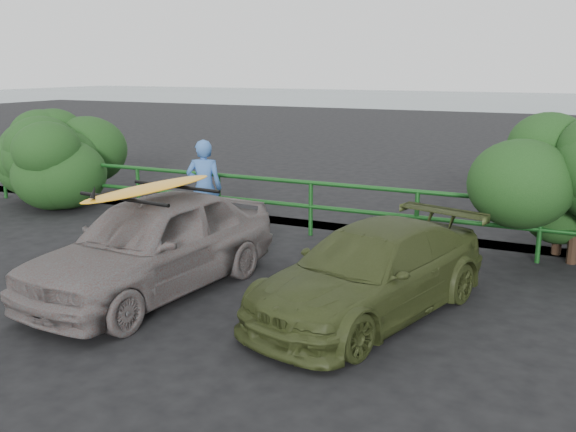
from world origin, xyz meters
name	(u,v)px	position (x,y,z in m)	size (l,w,h in m)	color
ground	(79,318)	(0.00, 0.00, 0.00)	(80.00, 80.00, 0.00)	black
ocean	(534,99)	(0.00, 60.00, 0.00)	(200.00, 200.00, 0.00)	slate
guardrail	(263,203)	(0.00, 5.00, 0.52)	(14.00, 0.08, 1.04)	#144717
shrub_left	(85,162)	(-4.80, 5.40, 0.96)	(3.20, 2.40, 1.92)	#1B3E16
shrub_right	(546,186)	(5.00, 5.50, 1.17)	(3.20, 2.40, 2.35)	#1B3E16
sedan	(153,244)	(0.27, 1.22, 0.70)	(1.65, 4.10, 1.40)	#645B59
olive_vehicle	(371,272)	(3.26, 1.73, 0.56)	(1.58, 3.89, 1.13)	#323B1A
man	(204,188)	(-0.77, 4.13, 0.90)	(0.66, 0.43, 1.80)	#3965AC
roof_rack	(151,192)	(0.27, 1.22, 1.42)	(1.55, 1.09, 0.05)	black
surfboard	(151,188)	(0.27, 1.22, 1.49)	(0.50, 2.43, 0.07)	#FFA81A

